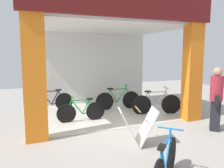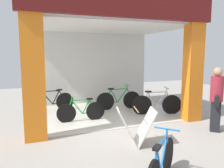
{
  "view_description": "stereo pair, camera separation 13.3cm",
  "coord_description": "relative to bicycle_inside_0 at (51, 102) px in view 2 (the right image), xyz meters",
  "views": [
    {
      "loc": [
        -2.59,
        -5.51,
        2.07
      ],
      "look_at": [
        0.0,
        0.9,
        1.15
      ],
      "focal_mm": 36.05,
      "sensor_mm": 36.0,
      "label": 1
    },
    {
      "loc": [
        -2.47,
        -5.56,
        2.07
      ],
      "look_at": [
        0.0,
        0.9,
        1.15
      ],
      "focal_mm": 36.05,
      "sensor_mm": 36.0,
      "label": 2
    }
  ],
  "objects": [
    {
      "name": "sandwich_board_sign",
      "position": [
        1.48,
        -3.77,
        0.06
      ],
      "size": [
        0.98,
        0.79,
        0.85
      ],
      "color": "silver",
      "rests_on": "ground"
    },
    {
      "name": "shop_facade",
      "position": [
        1.67,
        -0.9,
        1.64
      ],
      "size": [
        5.37,
        3.91,
        3.79
      ],
      "color": "beige",
      "rests_on": "ground"
    },
    {
      "name": "bicycle_inside_0",
      "position": [
        0.0,
        0.0,
        0.0
      ],
      "size": [
        1.65,
        0.45,
        0.91
      ],
      "color": "black",
      "rests_on": "ground"
    },
    {
      "name": "bicycle_inside_2",
      "position": [
        0.73,
        -1.56,
        -0.04
      ],
      "size": [
        1.49,
        0.41,
        0.82
      ],
      "color": "black",
      "rests_on": "ground"
    },
    {
      "name": "bicycle_parked_0",
      "position": [
        1.13,
        -5.35,
        -0.02
      ],
      "size": [
        1.18,
        1.06,
        0.85
      ],
      "color": "black",
      "rests_on": "ground"
    },
    {
      "name": "pedestrian_1",
      "position": [
        3.91,
        -3.69,
        0.53
      ],
      "size": [
        0.52,
        0.54,
        1.73
      ],
      "color": "black",
      "rests_on": "ground"
    },
    {
      "name": "ground_plane",
      "position": [
        1.67,
        -2.64,
        -0.37
      ],
      "size": [
        18.33,
        18.33,
        0.0
      ],
      "primitive_type": "plane",
      "color": "#9E9991",
      "rests_on": "ground"
    },
    {
      "name": "bicycle_inside_3",
      "position": [
        3.34,
        -1.69,
        0.01
      ],
      "size": [
        1.66,
        0.59,
        0.95
      ],
      "color": "black",
      "rests_on": "ground"
    },
    {
      "name": "bicycle_inside_1",
      "position": [
        2.39,
        -0.56,
        0.01
      ],
      "size": [
        1.7,
        0.47,
        0.94
      ],
      "color": "black",
      "rests_on": "ground"
    }
  ]
}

